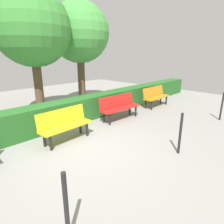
{
  "coord_description": "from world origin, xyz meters",
  "views": [
    {
      "loc": [
        2.65,
        3.56,
        2.27
      ],
      "look_at": [
        -1.43,
        -0.33,
        0.55
      ],
      "focal_mm": 30.65,
      "sensor_mm": 36.0,
      "label": 1
    }
  ],
  "objects_px": {
    "bench_red": "(119,106)",
    "bench_yellow": "(65,124)",
    "tree_near": "(79,33)",
    "tree_mid": "(32,28)",
    "bench_orange": "(155,96)"
  },
  "relations": [
    {
      "from": "bench_red",
      "to": "bench_yellow",
      "type": "height_order",
      "value": "same"
    },
    {
      "from": "bench_red",
      "to": "tree_near",
      "type": "bearing_deg",
      "value": -95.45
    },
    {
      "from": "bench_yellow",
      "to": "tree_mid",
      "type": "bearing_deg",
      "value": -105.2
    },
    {
      "from": "tree_near",
      "to": "tree_mid",
      "type": "xyz_separation_m",
      "value": [
        2.12,
        0.17,
        -0.01
      ]
    },
    {
      "from": "bench_yellow",
      "to": "tree_mid",
      "type": "distance_m",
      "value": 3.72
    },
    {
      "from": "bench_yellow",
      "to": "tree_mid",
      "type": "relative_size",
      "value": 0.33
    },
    {
      "from": "tree_near",
      "to": "tree_mid",
      "type": "height_order",
      "value": "tree_mid"
    },
    {
      "from": "bench_orange",
      "to": "bench_red",
      "type": "xyz_separation_m",
      "value": [
        2.45,
        0.0,
        0.0
      ]
    },
    {
      "from": "bench_red",
      "to": "tree_near",
      "type": "distance_m",
      "value": 3.72
    },
    {
      "from": "bench_orange",
      "to": "tree_mid",
      "type": "distance_m",
      "value": 5.51
    },
    {
      "from": "tree_mid",
      "to": "bench_orange",
      "type": "bearing_deg",
      "value": 149.75
    },
    {
      "from": "bench_yellow",
      "to": "tree_near",
      "type": "relative_size",
      "value": 0.34
    },
    {
      "from": "bench_orange",
      "to": "tree_near",
      "type": "relative_size",
      "value": 0.35
    },
    {
      "from": "bench_red",
      "to": "tree_mid",
      "type": "distance_m",
      "value": 3.98
    },
    {
      "from": "bench_red",
      "to": "bench_orange",
      "type": "bearing_deg",
      "value": -177.05
    }
  ]
}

